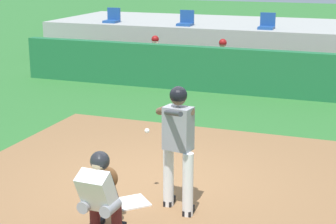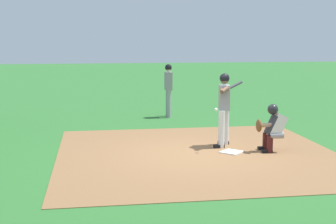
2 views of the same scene
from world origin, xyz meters
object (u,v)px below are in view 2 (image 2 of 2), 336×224
Objects in this scene: home_plate at (232,152)px; on_deck_batter at (168,87)px; batter_at_plate at (224,105)px; catcher_crouched at (272,126)px.

home_plate is 5.42m from on_deck_batter.
batter_at_plate is 1.01× the size of on_deck_batter.
home_plate is at bearing 90.02° from catcher_crouched.
batter_at_plate is 1.06× the size of catcher_crouched.
catcher_crouched reaches higher than home_plate.
batter_at_plate is 4.64m from on_deck_batter.
catcher_crouched is 5.55m from on_deck_batter.
home_plate is at bearing -172.82° from on_deck_batter.
catcher_crouched is at bearing -89.98° from home_plate.
batter_at_plate is (0.69, 0.01, 1.01)m from home_plate.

